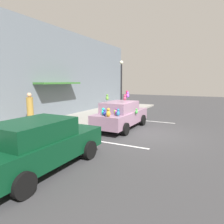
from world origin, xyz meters
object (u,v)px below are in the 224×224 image
at_px(street_lamp_post, 121,82).
at_px(teddy_bear_on_sidewalk, 62,125).
at_px(plush_covered_car, 121,114).
at_px(pedestrian_near_shopfront, 30,111).
at_px(parked_sedan_behind, 39,144).

bearing_deg(street_lamp_post, teddy_bear_on_sidewalk, 176.27).
relative_size(plush_covered_car, teddy_bear_on_sidewalk, 7.17).
relative_size(teddy_bear_on_sidewalk, pedestrian_near_shopfront, 0.31).
distance_m(teddy_bear_on_sidewalk, pedestrian_near_shopfront, 2.13).
height_order(parked_sedan_behind, street_lamp_post, street_lamp_post).
relative_size(plush_covered_car, street_lamp_post, 1.05).
bearing_deg(parked_sedan_behind, pedestrian_near_shopfront, 51.59).
bearing_deg(pedestrian_near_shopfront, street_lamp_post, -20.41).
relative_size(street_lamp_post, pedestrian_near_shopfront, 2.13).
bearing_deg(teddy_bear_on_sidewalk, plush_covered_car, -42.35).
xyz_separation_m(parked_sedan_behind, teddy_bear_on_sidewalk, (3.66, 2.29, -0.36)).
height_order(plush_covered_car, pedestrian_near_shopfront, plush_covered_car).
xyz_separation_m(teddy_bear_on_sidewalk, street_lamp_post, (6.32, -0.41, 2.20)).
bearing_deg(pedestrian_near_shopfront, parked_sedan_behind, -128.41).
relative_size(parked_sedan_behind, pedestrian_near_shopfront, 2.27).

